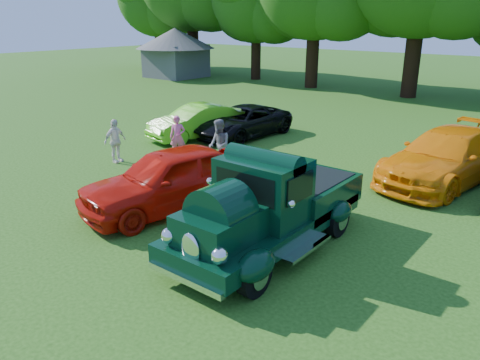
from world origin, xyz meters
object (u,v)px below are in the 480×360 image
Objects in this scene: red_convertible at (171,179)px; back_car_lime at (197,122)px; gazebo at (175,47)px; spectator_pink at (178,137)px; spectator_grey at (219,145)px; spectator_white at (115,141)px; hero_pickup at (269,208)px; back_car_orange at (447,157)px; back_car_black at (243,122)px.

back_car_lime is at bearing 141.87° from red_convertible.
spectator_pink is at bearing -43.97° from gazebo.
spectator_white is (-3.30, -1.63, -0.08)m from spectator_grey.
red_convertible is at bearing -38.89° from spectator_grey.
back_car_lime is at bearing 82.37° from spectator_pink.
back_car_lime is 2.89m from spectator_pink.
back_car_lime is (-7.93, 6.08, -0.21)m from hero_pickup.
back_car_lime is 4.38m from spectator_grey.
spectator_white is 24.20m from gazebo.
gazebo is at bearing 38.24° from spectator_white.
red_convertible is 4.71m from spectator_pink.
red_convertible is 1.16× the size of back_car_lime.
back_car_lime is (-4.69, 5.91, -0.13)m from red_convertible.
back_car_orange is 28.62m from gazebo.
gazebo reaches higher than spectator_white.
hero_pickup is 3.17× the size of spectator_grey.
spectator_pink is at bearing -46.98° from back_car_lime.
hero_pickup is 7.41m from spectator_pink.
back_car_lime is at bearing 142.55° from hero_pickup.
hero_pickup is at bearing -6.77° from spectator_grey.
hero_pickup is 1.28× the size of back_car_lime.
back_car_black is 0.84× the size of back_car_orange.
back_car_lime is at bearing -164.89° from back_car_orange.
red_convertible is at bearing 176.99° from hero_pickup.
spectator_pink is 0.23× the size of gazebo.
hero_pickup is 7.01m from back_car_orange.
hero_pickup is 10.00m from back_car_lime.
back_car_lime is 2.74× the size of spectator_pink.
spectator_white is at bearing 173.13° from red_convertible.
back_car_lime is 21.04m from gazebo.
back_car_black is at bearing 57.73° from back_car_lime.
gazebo is at bearing 170.24° from spectator_grey.
spectator_white is at bearing 166.69° from hero_pickup.
back_car_orange is 8.83m from spectator_pink.
spectator_pink is (-6.49, 3.58, -0.14)m from hero_pickup.
red_convertible reaches higher than spectator_pink.
back_car_orange is 0.85× the size of gazebo.
spectator_grey is (3.50, -2.62, 0.15)m from back_car_lime.
gazebo is (-15.84, 18.23, 1.65)m from spectator_white.
back_car_orange is 3.63× the size of spectator_white.
back_car_lime is at bearing -0.03° from spectator_white.
gazebo is at bearing 146.69° from back_car_black.
spectator_grey is (-1.19, 3.28, 0.02)m from red_convertible.
back_car_lime is 0.90× the size of back_car_black.
hero_pickup is 3.49× the size of spectator_white.
spectator_grey is at bearing -41.13° from spectator_pink.
hero_pickup reaches higher than spectator_white.
hero_pickup is 3.25m from red_convertible.
gazebo is (-23.57, 20.06, 1.51)m from hero_pickup.
spectator_white is at bearing -74.29° from back_car_lime.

